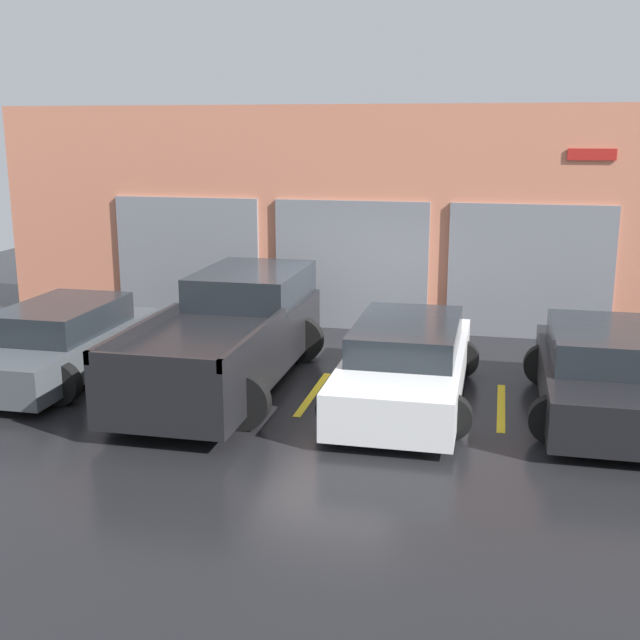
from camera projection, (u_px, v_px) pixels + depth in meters
name	position (u px, v px, depth m)	size (l,w,h in m)	color
ground_plane	(331.00, 369.00, 14.20)	(28.00, 28.00, 0.00)	black
shophouse_building	(363.00, 220.00, 16.78)	(16.14, 0.68, 4.62)	#D17A5B
pickup_truck	(230.00, 335.00, 13.27)	(2.51, 5.60, 1.71)	black
sedan_white	(406.00, 363.00, 12.45)	(2.18, 4.70, 1.25)	white
sedan_side	(606.00, 374.00, 11.82)	(2.27, 4.23, 1.30)	black
van_right	(62.00, 342.00, 13.70)	(2.16, 4.34, 1.25)	#474C51
parking_stripe_left	(143.00, 381.00, 13.50)	(0.12, 2.20, 0.01)	gold
parking_stripe_centre	(313.00, 393.00, 12.87)	(0.12, 2.20, 0.01)	gold
parking_stripe_right	(501.00, 407.00, 12.25)	(0.12, 2.20, 0.01)	gold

